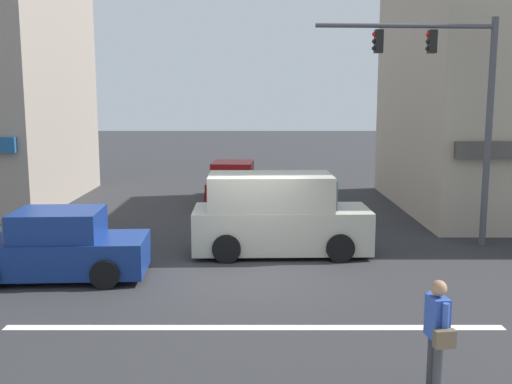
% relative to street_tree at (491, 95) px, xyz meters
% --- Properties ---
extents(ground_plane, '(120.00, 120.00, 0.00)m').
position_rel_street_tree_xyz_m(ground_plane, '(-7.39, -5.39, -4.18)').
color(ground_plane, '#2B2B2D').
extents(lane_marking_stripe, '(9.00, 0.24, 0.01)m').
position_rel_street_tree_xyz_m(lane_marking_stripe, '(-7.39, -8.89, -4.17)').
color(lane_marking_stripe, silver).
rests_on(lane_marking_stripe, ground).
extents(street_tree, '(3.62, 3.62, 6.00)m').
position_rel_street_tree_xyz_m(street_tree, '(0.00, 0.00, 0.00)').
color(street_tree, '#4C3823').
rests_on(street_tree, ground).
extents(utility_pole_far_right, '(1.40, 0.22, 8.36)m').
position_rel_street_tree_xyz_m(utility_pole_far_right, '(0.58, 3.90, 0.15)').
color(utility_pole_far_right, brown).
rests_on(utility_pole_far_right, ground).
extents(traffic_light_mast, '(4.88, 0.46, 6.20)m').
position_rel_street_tree_xyz_m(traffic_light_mast, '(-1.99, -2.85, 0.00)').
color(traffic_light_mast, '#47474C').
rests_on(traffic_light_mast, ground).
extents(sedan_approaching_near, '(2.06, 4.19, 1.58)m').
position_rel_street_tree_xyz_m(sedan_approaching_near, '(-8.27, 4.40, -3.46)').
color(sedan_approaching_near, maroon).
rests_on(sedan_approaching_near, ground).
extents(sedan_parked_curbside, '(4.18, 2.04, 1.58)m').
position_rel_street_tree_xyz_m(sedan_parked_curbside, '(-11.91, -5.88, -3.46)').
color(sedan_parked_curbside, navy).
rests_on(sedan_parked_curbside, ground).
extents(van_crossing_center, '(4.64, 2.12, 2.11)m').
position_rel_street_tree_xyz_m(van_crossing_center, '(-6.78, -3.66, -3.17)').
color(van_crossing_center, '#B7B29E').
rests_on(van_crossing_center, ground).
extents(pedestrian_foreground_with_bag, '(0.29, 0.68, 1.67)m').
position_rel_street_tree_xyz_m(pedestrian_foreground_with_bag, '(-4.89, -11.41, -3.22)').
color(pedestrian_foreground_with_bag, '#333338').
rests_on(pedestrian_foreground_with_bag, ground).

